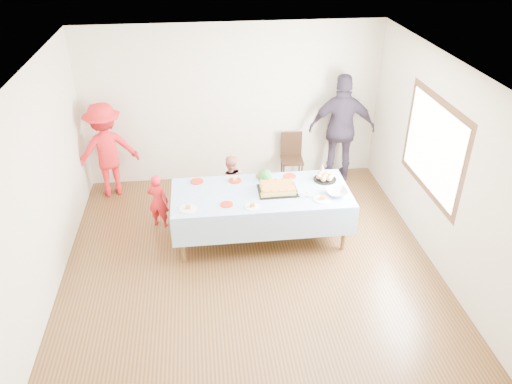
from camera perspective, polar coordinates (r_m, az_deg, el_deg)
ground at (r=6.97m, az=-0.78°, el=-7.84°), size 5.00×5.00×0.00m
room_walls at (r=6.05m, az=-0.38°, el=5.53°), size 5.04×5.04×2.72m
party_table at (r=7.01m, az=0.58°, el=-0.40°), size 2.50×1.10×0.78m
birthday_cake at (r=6.99m, az=2.49°, el=0.42°), size 0.55×0.42×0.10m
rolls_tray at (r=7.34m, az=7.88°, el=1.69°), size 0.34×0.34×0.10m
punch_bowl at (r=6.99m, az=9.24°, el=-0.06°), size 0.30×0.30×0.07m
party_hat at (r=7.52m, az=7.59°, el=2.71°), size 0.09×0.09×0.15m
fork_pile at (r=6.91m, az=5.52°, el=-0.23°), size 0.24×0.18×0.07m
plate_red_far_a at (r=7.29m, az=-6.78°, el=1.21°), size 0.19×0.19×0.01m
plate_red_far_b at (r=7.27m, az=-2.41°, el=1.32°), size 0.19×0.19×0.01m
plate_red_far_c at (r=7.39m, az=0.70°, el=1.85°), size 0.19×0.19×0.01m
plate_red_far_d at (r=7.40m, az=3.87°, el=1.82°), size 0.19×0.19×0.01m
plate_red_near at (r=6.70m, az=-3.38°, el=-1.43°), size 0.17×0.17×0.01m
plate_white_left at (r=6.66m, az=-7.78°, el=-1.90°), size 0.24×0.24×0.01m
plate_white_mid at (r=6.64m, az=-0.43°, el=-1.71°), size 0.20×0.20×0.01m
plate_white_right at (r=6.86m, az=7.56°, el=-0.85°), size 0.23×0.23×0.01m
dining_chair at (r=8.76m, az=4.10°, el=4.33°), size 0.39×0.39×0.86m
toddler_left at (r=7.59m, az=-11.13°, el=-1.00°), size 0.37×0.30×0.87m
toddler_mid at (r=7.48m, az=1.00°, el=-0.64°), size 0.49×0.35×0.92m
toddler_right at (r=7.83m, az=-2.94°, el=0.99°), size 0.48×0.38×0.96m
adult_left at (r=8.49m, az=-16.71°, el=4.59°), size 1.17×0.90×1.60m
adult_right at (r=8.69m, az=9.77°, el=7.15°), size 1.17×0.63×1.90m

